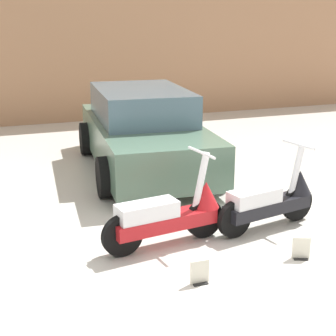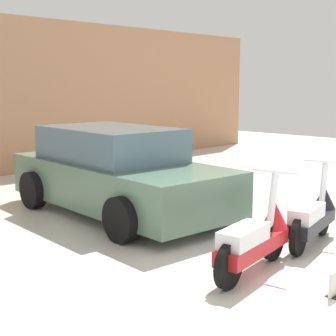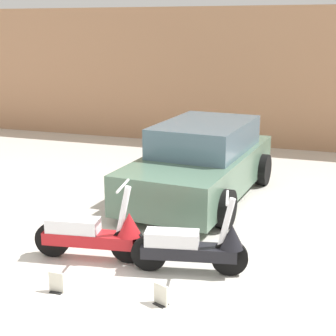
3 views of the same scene
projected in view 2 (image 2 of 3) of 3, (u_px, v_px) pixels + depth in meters
The scene contains 5 objects.
ground_plane at pixel (327, 276), 5.74m from camera, with size 28.00×28.00×0.00m, color silver.
scooter_front_left at pixel (256, 238), 5.83m from camera, with size 1.60×0.61×1.12m.
scooter_front_right at pixel (313, 215), 6.87m from camera, with size 1.53×0.64×1.08m.
car_rear_left at pixel (117, 173), 8.45m from camera, with size 2.29×4.30×1.42m.
placard_near_left_scooter at pixel (335, 285), 5.17m from camera, with size 0.20×0.12×0.26m.
Camera 2 is at (-5.16, -2.54, 2.12)m, focal length 55.00 mm.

